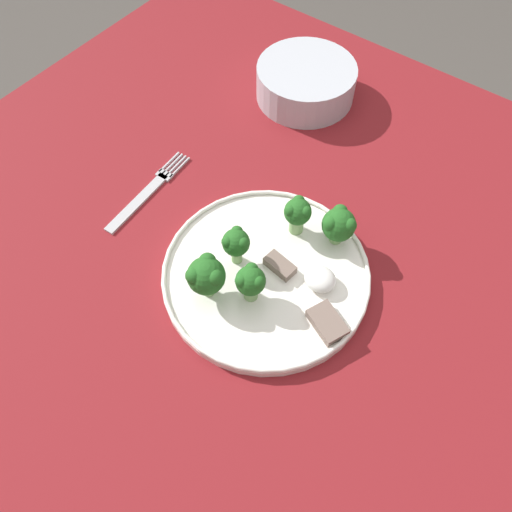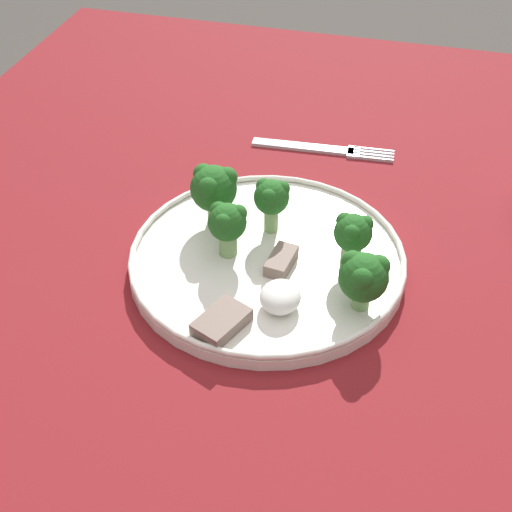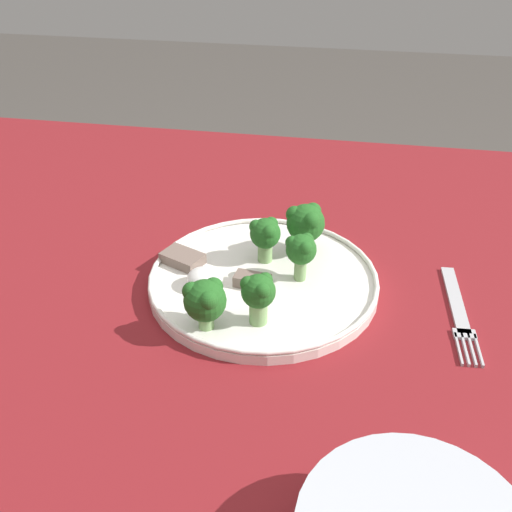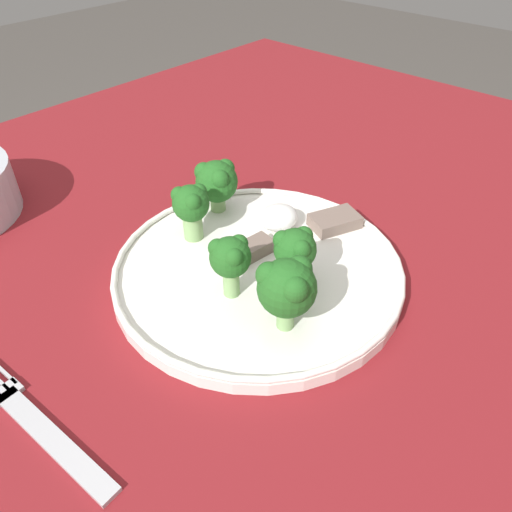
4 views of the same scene
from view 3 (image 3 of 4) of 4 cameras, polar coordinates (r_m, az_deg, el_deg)
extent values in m
cube|color=maroon|center=(0.71, -1.59, -5.02)|extent=(1.18, 0.99, 0.03)
cylinder|color=brown|center=(1.42, -19.11, -2.93)|extent=(0.06, 0.06, 0.68)
cylinder|color=white|center=(0.71, 0.71, -2.52)|extent=(0.27, 0.27, 0.01)
torus|color=white|center=(0.71, 0.71, -1.93)|extent=(0.27, 0.27, 0.01)
cube|color=#B2B2B7|center=(0.73, 18.43, -3.92)|extent=(0.02, 0.13, 0.00)
cube|color=#B2B2B7|center=(0.68, 19.24, -7.07)|extent=(0.02, 0.02, 0.00)
cube|color=#B2B2B7|center=(0.66, 18.73, -8.38)|extent=(0.01, 0.05, 0.00)
cube|color=#B2B2B7|center=(0.66, 19.30, -8.40)|extent=(0.01, 0.05, 0.00)
cube|color=#B2B2B7|center=(0.66, 19.87, -8.42)|extent=(0.01, 0.05, 0.00)
cube|color=#B2B2B7|center=(0.67, 20.44, -8.43)|extent=(0.01, 0.05, 0.00)
cylinder|color=#7FA866|center=(0.63, -4.77, -6.06)|extent=(0.02, 0.02, 0.02)
sphere|color=#215B1E|center=(0.62, -4.88, -4.25)|extent=(0.04, 0.04, 0.04)
sphere|color=#215B1E|center=(0.62, -6.14, -3.37)|extent=(0.02, 0.02, 0.02)
sphere|color=#215B1E|center=(0.60, -4.57, -4.23)|extent=(0.02, 0.02, 0.02)
sphere|color=#215B1E|center=(0.62, -4.07, -2.94)|extent=(0.02, 0.02, 0.02)
cylinder|color=#7FA866|center=(0.73, 0.87, 0.45)|extent=(0.02, 0.02, 0.03)
sphere|color=#215B1E|center=(0.72, 0.89, 2.17)|extent=(0.04, 0.04, 0.04)
sphere|color=#215B1E|center=(0.72, 0.01, 2.83)|extent=(0.02, 0.02, 0.02)
sphere|color=#215B1E|center=(0.71, 1.22, 2.32)|extent=(0.02, 0.02, 0.02)
sphere|color=#215B1E|center=(0.72, 1.45, 3.10)|extent=(0.02, 0.02, 0.02)
cylinder|color=#7FA866|center=(0.70, 4.23, -1.21)|extent=(0.01, 0.01, 0.03)
sphere|color=#215B1E|center=(0.69, 4.32, 0.63)|extent=(0.04, 0.04, 0.04)
sphere|color=#215B1E|center=(0.68, 3.46, 1.28)|extent=(0.02, 0.02, 0.02)
sphere|color=#215B1E|center=(0.67, 4.72, 0.74)|extent=(0.02, 0.02, 0.02)
sphere|color=#215B1E|center=(0.69, 4.87, 1.56)|extent=(0.02, 0.02, 0.02)
cylinder|color=#7FA866|center=(0.64, 0.22, -5.30)|extent=(0.02, 0.02, 0.03)
sphere|color=#215B1E|center=(0.62, 0.23, -3.37)|extent=(0.04, 0.04, 0.04)
sphere|color=#215B1E|center=(0.62, -0.78, -2.65)|extent=(0.02, 0.02, 0.02)
sphere|color=#215B1E|center=(0.61, 0.59, -3.33)|extent=(0.02, 0.02, 0.02)
sphere|color=#215B1E|center=(0.62, 0.87, -2.30)|extent=(0.02, 0.02, 0.02)
cylinder|color=#7FA866|center=(0.75, 4.65, 1.23)|extent=(0.01, 0.01, 0.02)
sphere|color=#215B1E|center=(0.74, 4.75, 3.15)|extent=(0.05, 0.05, 0.05)
sphere|color=#215B1E|center=(0.73, 3.68, 3.97)|extent=(0.02, 0.02, 0.02)
sphere|color=#215B1E|center=(0.72, 5.25, 3.34)|extent=(0.02, 0.02, 0.02)
sphere|color=#215B1E|center=(0.74, 5.43, 4.28)|extent=(0.02, 0.02, 0.02)
cube|color=#756056|center=(0.74, -7.01, -0.21)|extent=(0.06, 0.05, 0.01)
cube|color=#756056|center=(0.69, -0.35, -2.36)|extent=(0.04, 0.03, 0.01)
ellipsoid|color=white|center=(0.69, -4.88, -2.09)|extent=(0.04, 0.04, 0.02)
camera|label=1|loc=(0.90, -11.00, 42.45)|focal=35.00mm
camera|label=2|loc=(0.75, -50.41, 26.43)|focal=50.00mm
camera|label=4|loc=(0.83, 24.32, 23.18)|focal=35.00mm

